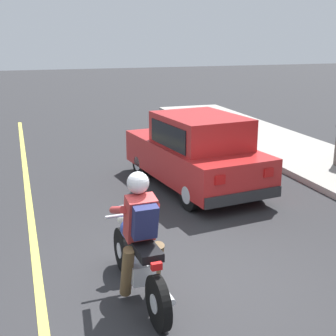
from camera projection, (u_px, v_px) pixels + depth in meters
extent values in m
plane|color=#2B2B2D|center=(187.00, 289.00, 5.96)|extent=(80.00, 80.00, 0.00)
cube|color=#D1C64C|center=(31.00, 220.00, 8.17)|extent=(0.12, 19.80, 0.01)
cylinder|color=black|center=(123.00, 250.00, 6.35)|extent=(0.13, 0.62, 0.62)
cylinder|color=silver|center=(123.00, 250.00, 6.35)|extent=(0.13, 0.22, 0.22)
cylinder|color=black|center=(158.00, 303.00, 5.09)|extent=(0.13, 0.62, 0.62)
cylinder|color=silver|center=(158.00, 303.00, 5.09)|extent=(0.13, 0.22, 0.22)
cube|color=silver|center=(140.00, 270.00, 5.65)|extent=(0.30, 0.41, 0.24)
ellipsoid|color=#1E3899|center=(133.00, 230.00, 5.76)|extent=(0.33, 0.54, 0.24)
cube|color=black|center=(145.00, 249.00, 5.34)|extent=(0.29, 0.57, 0.10)
cylinder|color=silver|center=(124.00, 231.00, 6.17)|extent=(0.09, 0.33, 0.68)
cylinder|color=silver|center=(126.00, 215.00, 5.98)|extent=(0.56, 0.07, 0.04)
sphere|color=silver|center=(123.00, 219.00, 6.17)|extent=(0.16, 0.16, 0.16)
cylinder|color=silver|center=(164.00, 291.00, 5.38)|extent=(0.11, 0.55, 0.08)
cube|color=red|center=(156.00, 266.00, 5.02)|extent=(0.12, 0.07, 0.08)
cylinder|color=brown|center=(127.00, 272.00, 5.51)|extent=(0.16, 0.36, 0.71)
cylinder|color=brown|center=(156.00, 267.00, 5.64)|extent=(0.16, 0.36, 0.71)
cube|color=#B23333|center=(140.00, 218.00, 5.42)|extent=(0.36, 0.35, 0.57)
cylinder|color=#B23333|center=(118.00, 210.00, 5.55)|extent=(0.12, 0.52, 0.26)
cylinder|color=#B23333|center=(150.00, 206.00, 5.69)|extent=(0.12, 0.52, 0.26)
sphere|color=silver|center=(138.00, 183.00, 5.36)|extent=(0.26, 0.26, 0.26)
cube|color=navy|center=(145.00, 221.00, 5.27)|extent=(0.29, 0.25, 0.42)
cylinder|color=black|center=(141.00, 163.00, 10.65)|extent=(0.26, 0.62, 0.60)
cylinder|color=silver|center=(141.00, 163.00, 10.65)|extent=(0.24, 0.35, 0.33)
cylinder|color=black|center=(196.00, 156.00, 11.24)|extent=(0.26, 0.62, 0.60)
cylinder|color=silver|center=(196.00, 156.00, 11.24)|extent=(0.24, 0.35, 0.33)
cylinder|color=black|center=(190.00, 195.00, 8.56)|extent=(0.26, 0.62, 0.60)
cylinder|color=silver|center=(190.00, 195.00, 8.56)|extent=(0.24, 0.35, 0.33)
cylinder|color=black|center=(255.00, 184.00, 9.16)|extent=(0.26, 0.62, 0.60)
cylinder|color=silver|center=(255.00, 184.00, 9.16)|extent=(0.24, 0.35, 0.33)
cube|color=red|center=(194.00, 159.00, 9.82)|extent=(2.10, 3.88, 0.70)
cube|color=red|center=(200.00, 131.00, 9.43)|extent=(1.67, 2.07, 0.66)
cube|color=black|center=(181.00, 127.00, 10.20)|extent=(1.36, 0.52, 0.51)
cube|color=black|center=(168.00, 136.00, 9.13)|extent=(0.23, 1.51, 0.46)
cube|color=black|center=(231.00, 129.00, 9.73)|extent=(0.23, 1.51, 0.46)
cube|color=silver|center=(138.00, 139.00, 11.19)|extent=(0.24, 0.07, 0.14)
cube|color=red|center=(220.00, 180.00, 7.96)|extent=(0.20, 0.07, 0.16)
cube|color=silver|center=(176.00, 135.00, 11.61)|extent=(0.24, 0.07, 0.14)
cube|color=red|center=(268.00, 173.00, 8.38)|extent=(0.20, 0.07, 0.16)
cube|color=#28282B|center=(158.00, 152.00, 11.48)|extent=(1.61, 0.33, 0.20)
cube|color=#28282B|center=(243.00, 197.00, 8.30)|extent=(1.61, 0.33, 0.20)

